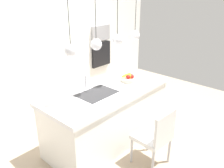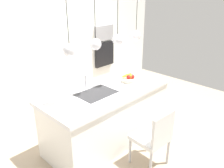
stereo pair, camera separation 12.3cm
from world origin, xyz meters
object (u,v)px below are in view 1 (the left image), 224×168
Objects in this scene: microwave at (100,33)px; chair_near at (156,135)px; fruit_bowl at (129,78)px; oven at (101,54)px.

microwave is 0.62× the size of chair_near.
fruit_bowl is 0.47× the size of oven.
fruit_bowl is at bearing -121.33° from oven.
oven is at bearing 0.00° from microwave.
chair_near is at bearing -120.43° from microwave.
microwave reaches higher than oven.
microwave reaches higher than fruit_bowl.
fruit_bowl is 0.30× the size of chair_near.
oven is 2.88m from chair_near.
chair_near is at bearing -118.63° from fruit_bowl.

